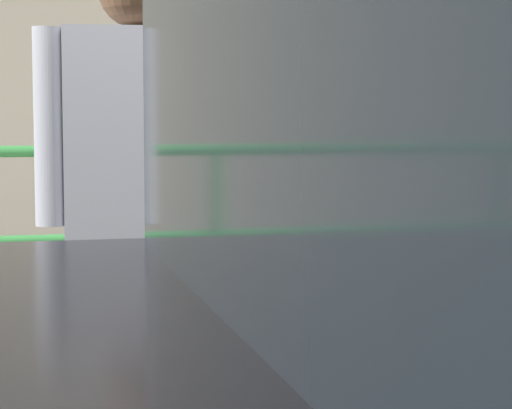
# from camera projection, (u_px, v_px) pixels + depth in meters

# --- Properties ---
(parking_meter) EXTENTS (0.16, 0.17, 1.49)m
(parking_meter) POSITION_uv_depth(u_px,v_px,m) (345.00, 169.00, 3.14)
(parking_meter) COLOR slate
(parking_meter) RESTS_ON sidewalk_curb
(pedestrian_at_meter) EXTENTS (0.64, 0.50, 1.71)m
(pedestrian_at_meter) POSITION_uv_depth(u_px,v_px,m) (138.00, 192.00, 3.11)
(pedestrian_at_meter) COLOR slate
(pedestrian_at_meter) RESTS_ON sidewalk_curb
(background_railing) EXTENTS (24.06, 0.06, 1.06)m
(background_railing) POSITION_uv_depth(u_px,v_px,m) (226.00, 202.00, 5.48)
(background_railing) COLOR #2D7A38
(background_railing) RESTS_ON sidewalk_curb
(backdrop_wall) EXTENTS (32.00, 0.50, 3.75)m
(backdrop_wall) POSITION_uv_depth(u_px,v_px,m) (169.00, 49.00, 7.65)
(backdrop_wall) COLOR #ADA38E
(backdrop_wall) RESTS_ON ground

